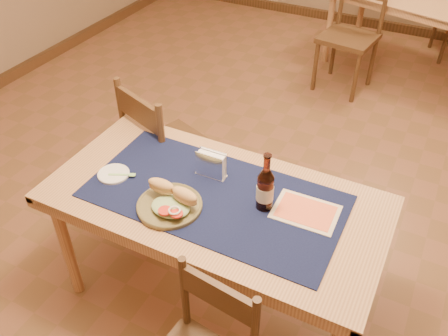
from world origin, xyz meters
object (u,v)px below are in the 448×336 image
at_px(main_table, 215,209).
at_px(back_table, 419,7).
at_px(sandwich_plate, 171,202).
at_px(chair_main_far, 167,150).
at_px(napkin_holder, 211,165).
at_px(beer_bottle, 265,188).

relative_size(main_table, back_table, 0.91).
relative_size(main_table, sandwich_plate, 5.32).
bearing_deg(main_table, chair_main_far, 140.80).
xyz_separation_m(chair_main_far, napkin_holder, (0.50, -0.35, 0.31)).
height_order(main_table, sandwich_plate, sandwich_plate).
bearing_deg(napkin_holder, beer_bottle, -15.72).
bearing_deg(sandwich_plate, main_table, 49.39).
height_order(back_table, beer_bottle, beer_bottle).
bearing_deg(back_table, beer_bottle, -93.44).
relative_size(chair_main_far, beer_bottle, 3.33).
height_order(main_table, chair_main_far, chair_main_far).
distance_m(back_table, napkin_holder, 3.17).
xyz_separation_m(main_table, chair_main_far, (-0.59, 0.48, -0.16)).
bearing_deg(beer_bottle, back_table, 86.56).
relative_size(back_table, sandwich_plate, 5.84).
xyz_separation_m(sandwich_plate, napkin_holder, (0.05, 0.29, 0.03)).
xyz_separation_m(back_table, sandwich_plate, (-0.57, -3.41, 0.12)).
height_order(sandwich_plate, napkin_holder, napkin_holder).
xyz_separation_m(main_table, beer_bottle, (0.24, 0.04, 0.20)).
bearing_deg(sandwich_plate, chair_main_far, 125.09).
distance_m(back_table, sandwich_plate, 3.46).
bearing_deg(main_table, napkin_holder, 123.40).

